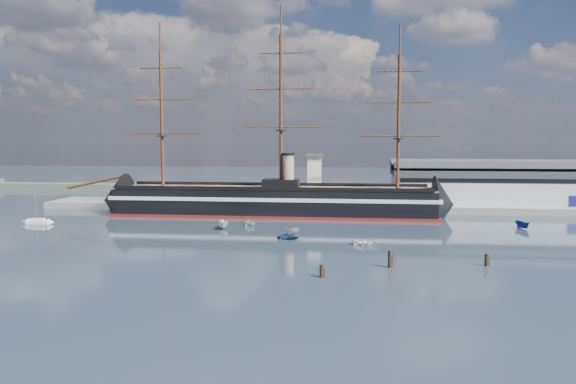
# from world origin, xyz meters

# --- Properties ---
(ground) EXTENTS (600.00, 600.00, 0.00)m
(ground) POSITION_xyz_m (0.00, 40.00, 0.00)
(ground) COLOR #2C3745
(ground) RESTS_ON ground
(quay) EXTENTS (180.00, 18.00, 2.00)m
(quay) POSITION_xyz_m (10.00, 76.00, 0.00)
(quay) COLOR slate
(quay) RESTS_ON ground
(warehouse) EXTENTS (63.00, 21.00, 11.60)m
(warehouse) POSITION_xyz_m (58.00, 80.00, 7.98)
(warehouse) COLOR #B7BABC
(warehouse) RESTS_ON ground
(quay_tower) EXTENTS (5.00, 5.00, 15.00)m
(quay_tower) POSITION_xyz_m (3.00, 73.00, 9.75)
(quay_tower) COLOR silver
(quay_tower) RESTS_ON ground
(shoreline) EXTENTS (120.00, 10.00, 4.00)m
(shoreline) POSITION_xyz_m (-139.23, 135.00, 1.45)
(shoreline) COLOR #3F4C38
(shoreline) RESTS_ON ground
(warship) EXTENTS (112.95, 17.02, 53.94)m
(warship) POSITION_xyz_m (-9.19, 60.00, 4.04)
(warship) COLOR black
(warship) RESTS_ON ground
(sailboat) EXTENTS (6.63, 2.35, 10.43)m
(sailboat) POSITION_xyz_m (-64.41, 37.24, 0.66)
(sailboat) COLOR white
(sailboat) RESTS_ON ground
(motorboat_a) EXTENTS (6.82, 3.45, 2.60)m
(motorboat_a) POSITION_xyz_m (-16.07, 34.88, 0.00)
(motorboat_a) COLOR beige
(motorboat_a) RESTS_ON ground
(motorboat_b) EXTENTS (1.26, 2.88, 1.32)m
(motorboat_b) POSITION_xyz_m (0.71, 22.63, 0.00)
(motorboat_b) COLOR navy
(motorboat_b) RESTS_ON ground
(motorboat_c) EXTENTS (5.32, 4.27, 2.04)m
(motorboat_c) POSITION_xyz_m (1.24, 28.26, 0.00)
(motorboat_c) COLOR gray
(motorboat_c) RESTS_ON ground
(motorboat_d) EXTENTS (5.03, 6.11, 2.08)m
(motorboat_d) POSITION_xyz_m (-10.90, 39.97, 0.00)
(motorboat_d) COLOR beige
(motorboat_d) RESTS_ON ground
(motorboat_e) EXTENTS (2.79, 3.64, 1.59)m
(motorboat_e) POSITION_xyz_m (17.03, 17.58, 0.00)
(motorboat_e) COLOR white
(motorboat_e) RESTS_ON ground
(motorboat_f) EXTENTS (5.99, 3.83, 2.25)m
(motorboat_f) POSITION_xyz_m (54.88, 43.57, 0.00)
(motorboat_f) COLOR navy
(motorboat_f) RESTS_ON ground
(piling_near_mid) EXTENTS (0.64, 0.64, 2.70)m
(piling_near_mid) POSITION_xyz_m (9.66, -9.69, 0.00)
(piling_near_mid) COLOR black
(piling_near_mid) RESTS_ON ground
(piling_near_right) EXTENTS (0.64, 0.64, 3.55)m
(piling_near_right) POSITION_xyz_m (20.54, -1.71, 0.00)
(piling_near_right) COLOR black
(piling_near_right) RESTS_ON ground
(piling_far_right) EXTENTS (0.64, 0.64, 2.76)m
(piling_far_right) POSITION_xyz_m (36.80, 1.34, 0.00)
(piling_far_right) COLOR black
(piling_far_right) RESTS_ON ground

